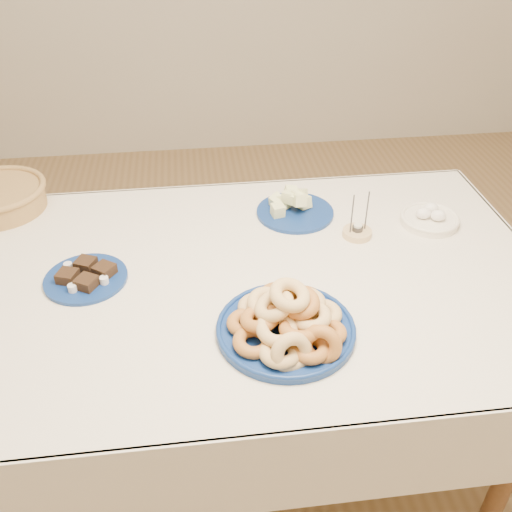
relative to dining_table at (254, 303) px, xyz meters
name	(u,v)px	position (x,y,z in m)	size (l,w,h in m)	color
ground	(254,438)	(0.00, 0.00, -0.64)	(5.00, 5.00, 0.00)	olive
dining_table	(254,303)	(0.00, 0.00, 0.00)	(1.71, 1.11, 0.75)	brown
donut_platter	(287,323)	(0.05, -0.26, 0.15)	(0.38, 0.38, 0.16)	navy
melon_plate	(294,207)	(0.17, 0.32, 0.13)	(0.28, 0.28, 0.09)	navy
brownie_plate	(86,277)	(-0.47, 0.03, 0.12)	(0.31, 0.31, 0.04)	navy
candle_holder	(357,232)	(0.35, 0.16, 0.12)	(0.11, 0.11, 0.15)	tan
egg_bowl	(430,218)	(0.60, 0.20, 0.13)	(0.22, 0.22, 0.06)	white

